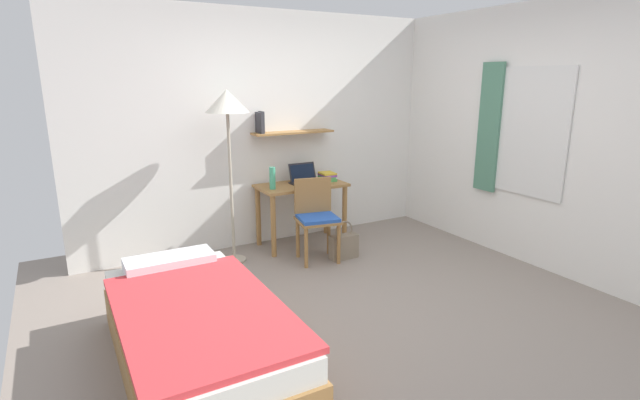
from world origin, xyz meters
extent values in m
plane|color=gray|center=(0.00, 0.00, 0.00)|extent=(5.28, 5.28, 0.00)
cube|color=white|center=(0.00, 2.02, 1.30)|extent=(4.40, 0.05, 2.60)
cube|color=#9E703D|center=(0.22, 1.89, 1.28)|extent=(0.95, 0.22, 0.02)
cube|color=#333338|center=(-0.18, 1.90, 1.40)|extent=(0.03, 0.18, 0.23)
cube|color=#333338|center=(-0.15, 1.93, 1.41)|extent=(0.02, 0.12, 0.23)
cube|color=white|center=(2.02, 0.00, 1.30)|extent=(0.05, 4.40, 2.60)
cube|color=silver|center=(1.99, 0.13, 1.35)|extent=(0.02, 0.81, 1.28)
cube|color=white|center=(1.99, 0.13, 1.35)|extent=(0.01, 0.75, 1.22)
cube|color=#4C7F66|center=(1.96, 0.64, 1.35)|extent=(0.03, 0.28, 1.38)
cube|color=#9E703D|center=(-1.49, -0.12, 0.14)|extent=(0.95, 1.89, 0.28)
cube|color=silver|center=(-1.49, -0.12, 0.36)|extent=(0.91, 1.83, 0.16)
cube|color=#DB383D|center=(-1.49, -0.24, 0.46)|extent=(0.97, 1.55, 0.04)
cube|color=white|center=(-1.49, 0.61, 0.49)|extent=(0.66, 0.28, 0.10)
cube|color=#9E703D|center=(0.22, 1.70, 0.70)|extent=(0.99, 0.52, 0.03)
cylinder|color=#9E703D|center=(-0.23, 1.49, 0.34)|extent=(0.06, 0.06, 0.68)
cylinder|color=#9E703D|center=(0.66, 1.49, 0.34)|extent=(0.06, 0.06, 0.68)
cylinder|color=#9E703D|center=(-0.23, 1.91, 0.34)|extent=(0.06, 0.06, 0.68)
cylinder|color=#9E703D|center=(0.66, 1.91, 0.34)|extent=(0.06, 0.06, 0.68)
cube|color=#9E703D|center=(0.13, 1.16, 0.44)|extent=(0.49, 0.45, 0.03)
cube|color=blue|center=(0.13, 1.16, 0.47)|extent=(0.45, 0.42, 0.04)
cube|color=#9E703D|center=(0.16, 1.33, 0.67)|extent=(0.40, 0.11, 0.37)
cylinder|color=#9E703D|center=(-0.07, 1.04, 0.21)|extent=(0.04, 0.04, 0.43)
cylinder|color=#9E703D|center=(0.27, 0.97, 0.21)|extent=(0.04, 0.04, 0.43)
cylinder|color=#9E703D|center=(-0.02, 1.35, 0.21)|extent=(0.04, 0.04, 0.43)
cylinder|color=#9E703D|center=(0.33, 1.28, 0.21)|extent=(0.04, 0.04, 0.43)
cylinder|color=#B2A893|center=(-0.65, 1.58, 0.01)|extent=(0.24, 0.24, 0.02)
cylinder|color=#B2A893|center=(-0.65, 1.58, 0.79)|extent=(0.03, 0.03, 1.52)
cone|color=silver|center=(-0.65, 1.58, 1.66)|extent=(0.43, 0.43, 0.22)
cube|color=black|center=(0.27, 1.70, 0.72)|extent=(0.33, 0.23, 0.01)
cube|color=black|center=(0.27, 1.78, 0.83)|extent=(0.32, 0.08, 0.21)
cube|color=black|center=(0.27, 1.77, 0.83)|extent=(0.29, 0.06, 0.18)
cylinder|color=#42A87F|center=(-0.17, 1.64, 0.83)|extent=(0.07, 0.07, 0.24)
cube|color=#4CA856|center=(0.57, 1.72, 0.73)|extent=(0.18, 0.20, 0.03)
cube|color=#4CA856|center=(0.57, 1.73, 0.75)|extent=(0.14, 0.22, 0.03)
cube|color=purple|center=(0.57, 1.73, 0.78)|extent=(0.14, 0.22, 0.03)
cube|color=gold|center=(0.56, 1.72, 0.80)|extent=(0.17, 0.21, 0.02)
cube|color=gray|center=(0.40, 1.08, 0.13)|extent=(0.31, 0.12, 0.26)
torus|color=gray|center=(0.40, 1.08, 0.31)|extent=(0.21, 0.02, 0.21)
camera|label=1|loc=(-2.17, -2.96, 1.88)|focal=26.65mm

